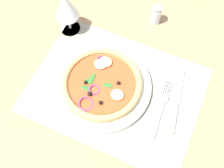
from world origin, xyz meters
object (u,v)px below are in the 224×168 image
at_px(fork, 162,105).
at_px(knife, 177,99).
at_px(plate, 102,86).
at_px(pizza, 102,83).
at_px(wine_glass, 66,7).
at_px(pepper_shaker, 156,15).

height_order(fork, knife, knife).
relative_size(plate, knife, 1.40).
bearing_deg(fork, pizza, 89.72).
xyz_separation_m(plate, wine_glass, (-0.18, 0.15, 0.09)).
xyz_separation_m(fork, pepper_shaker, (-0.12, 0.27, 0.03)).
bearing_deg(fork, pepper_shaker, 18.93).
bearing_deg(pepper_shaker, pizza, -101.03).
height_order(plate, wine_glass, wine_glass).
bearing_deg(fork, plate, 89.89).
xyz_separation_m(knife, pepper_shaker, (-0.15, 0.23, 0.03)).
relative_size(knife, wine_glass, 1.34).
distance_m(plate, wine_glass, 0.25).
bearing_deg(knife, pepper_shaker, 22.33).
xyz_separation_m(knife, wine_glass, (-0.39, 0.10, 0.09)).
bearing_deg(plate, fork, 4.99).
bearing_deg(pizza, wine_glass, 140.74).
relative_size(pizza, fork, 1.26).
bearing_deg(wine_glass, fork, -20.48).
distance_m(pizza, fork, 0.18).
distance_m(fork, knife, 0.05).
xyz_separation_m(pizza, knife, (0.21, 0.05, -0.02)).
height_order(pizza, wine_glass, wine_glass).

